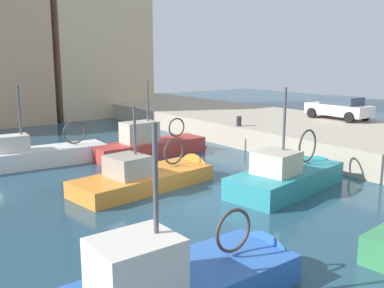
% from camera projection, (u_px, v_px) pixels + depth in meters
% --- Properties ---
extents(water_surface, '(80.00, 80.00, 0.00)m').
position_uv_depth(water_surface, '(198.00, 200.00, 15.50)').
color(water_surface, navy).
rests_on(water_surface, ground).
extents(quay_wall, '(9.00, 56.00, 1.20)m').
position_uv_depth(quay_wall, '(380.00, 145.00, 22.05)').
color(quay_wall, '#ADA08C').
rests_on(quay_wall, ground).
extents(fishing_boat_teal, '(6.33, 2.98, 4.82)m').
position_uv_depth(fishing_boat_teal, '(291.00, 185.00, 16.84)').
color(fishing_boat_teal, teal).
rests_on(fishing_boat_teal, ground).
extents(fishing_boat_orange, '(6.63, 2.85, 4.13)m').
position_uv_depth(fishing_boat_orange, '(153.00, 183.00, 17.17)').
color(fishing_boat_orange, orange).
rests_on(fishing_boat_orange, ground).
extents(fishing_boat_white, '(7.04, 2.09, 4.54)m').
position_uv_depth(fishing_boat_white, '(46.00, 163.00, 20.56)').
color(fishing_boat_white, white).
rests_on(fishing_boat_white, ground).
extents(fishing_boat_red, '(6.78, 1.90, 4.57)m').
position_uv_depth(fishing_boat_red, '(155.00, 152.00, 22.56)').
color(fishing_boat_red, '#BC3833').
rests_on(fishing_boat_red, ground).
extents(parked_car_white, '(1.84, 3.96, 1.42)m').
position_uv_depth(parked_car_white, '(339.00, 107.00, 26.80)').
color(parked_car_white, silver).
rests_on(parked_car_white, quay_wall).
extents(mooring_bollard_mid, '(0.28, 0.28, 0.55)m').
position_uv_depth(mooring_bollard_mid, '(239.00, 121.00, 24.22)').
color(mooring_bollard_mid, '#2D2D33').
rests_on(mooring_bollard_mid, quay_wall).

